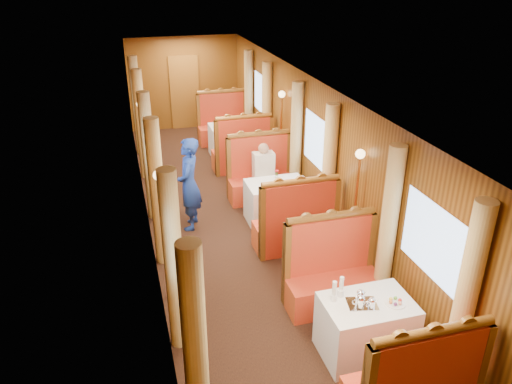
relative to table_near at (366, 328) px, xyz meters
name	(u,v)px	position (x,y,z in m)	size (l,w,h in m)	color
floor	(236,226)	(-0.75, 3.50, -0.38)	(3.00, 12.00, 0.01)	black
ceiling	(234,88)	(-0.75, 3.50, 2.12)	(3.00, 12.00, 0.01)	silver
wall_far	(184,83)	(-0.75, 9.50, 0.88)	(3.00, 2.50, 0.01)	brown
wall_left	(145,170)	(-2.25, 3.50, 0.88)	(12.00, 2.50, 0.01)	brown
wall_right	(318,153)	(0.75, 3.50, 0.88)	(12.00, 2.50, 0.01)	brown
doorway_far	(185,93)	(-0.75, 9.47, 0.62)	(0.80, 0.04, 2.00)	brown
table_near	(366,328)	(0.00, 0.00, 0.00)	(1.05, 0.72, 0.75)	white
banquette_near_aft	(332,277)	(0.00, 1.01, 0.05)	(1.30, 0.55, 1.34)	#AC1413
table_mid	(276,202)	(0.00, 3.50, 0.00)	(1.05, 0.72, 0.75)	white
banquette_mid_fwd	(295,226)	(0.00, 2.49, 0.05)	(1.30, 0.55, 1.34)	#AC1413
banquette_mid_aft	(261,178)	(0.00, 4.51, 0.05)	(1.30, 0.55, 1.34)	#AC1413
table_far	(232,140)	(0.00, 7.00, 0.00)	(1.05, 0.72, 0.75)	white
banquette_far_fwd	(242,153)	(0.00, 5.99, 0.05)	(1.30, 0.55, 1.34)	#AC1413
banquette_far_aft	(223,126)	(0.00, 8.01, 0.05)	(1.30, 0.55, 1.34)	#AC1413
tea_tray	(362,304)	(-0.09, -0.01, 0.38)	(0.34, 0.26, 0.01)	silver
teapot_left	(360,303)	(-0.15, -0.07, 0.44)	(0.17, 0.12, 0.13)	silver
teapot_right	(371,305)	(-0.03, -0.11, 0.43)	(0.14, 0.10, 0.11)	silver
teapot_back	(360,298)	(-0.10, 0.03, 0.44)	(0.16, 0.12, 0.13)	silver
fruit_plate	(395,302)	(0.28, -0.10, 0.39)	(0.24, 0.24, 0.05)	white
cup_inboard	(334,293)	(-0.38, 0.14, 0.48)	(0.08, 0.08, 0.26)	white
cup_outboard	(341,288)	(-0.26, 0.20, 0.48)	(0.08, 0.08, 0.26)	white
rose_vase_mid	(277,174)	(0.00, 3.52, 0.55)	(0.06, 0.06, 0.36)	silver
rose_vase_far	(230,118)	(-0.03, 7.04, 0.55)	(0.06, 0.06, 0.36)	silver
window_left_near	(171,283)	(-2.24, 0.00, 1.07)	(1.20, 0.90, 0.01)	#8BADD9
curtain_left_near_a	(196,357)	(-2.13, -0.78, 0.80)	(0.22, 0.22, 2.35)	tan
curtain_left_near_b	(174,263)	(-2.13, 0.78, 0.80)	(0.22, 0.22, 2.35)	tan
window_right_near	(433,242)	(0.74, 0.00, 1.07)	(1.20, 0.90, 0.01)	#8BADD9
curtain_right_near_a	(465,304)	(0.63, -0.78, 0.80)	(0.22, 0.22, 2.35)	tan
curtain_right_near_b	(388,231)	(0.63, 0.78, 0.80)	(0.22, 0.22, 2.35)	tan
window_left_mid	(145,159)	(-2.24, 3.50, 1.07)	(1.20, 0.90, 0.01)	#8BADD9
curtain_left_mid_a	(157,194)	(-2.13, 2.72, 0.80)	(0.22, 0.22, 2.35)	tan
curtain_left_mid_b	(149,157)	(-2.13, 4.28, 0.80)	(0.22, 0.22, 2.35)	tan
window_right_mid	(317,142)	(0.74, 3.50, 1.07)	(1.20, 0.90, 0.01)	#8BADD9
curtain_right_mid_a	(328,174)	(0.63, 2.72, 0.80)	(0.22, 0.22, 2.35)	tan
curtain_right_mid_b	(296,143)	(0.63, 4.28, 0.80)	(0.22, 0.22, 2.35)	tan
window_left_far	(133,103)	(-2.24, 7.00, 1.07)	(1.20, 0.90, 0.01)	#8BADD9
curtain_left_far_a	(141,125)	(-2.13, 6.22, 0.80)	(0.22, 0.22, 2.35)	tan
curtain_left_far_b	(137,106)	(-2.13, 7.78, 0.80)	(0.22, 0.22, 2.35)	tan
window_right_far	(262,94)	(0.74, 7.00, 1.07)	(1.20, 0.90, 0.01)	#8BADD9
curtain_right_far_a	(267,115)	(0.63, 6.22, 0.80)	(0.22, 0.22, 2.35)	tan
curtain_right_far_b	(249,98)	(0.63, 7.78, 0.80)	(0.22, 0.22, 2.35)	tan
sconce_left_fore	(162,210)	(-2.15, 1.75, 1.01)	(0.14, 0.14, 1.95)	#BF8C3F
sconce_right_fore	(357,186)	(0.65, 1.75, 1.01)	(0.14, 0.14, 1.95)	#BF8C3F
sconce_left_aft	(143,130)	(-2.15, 5.25, 1.01)	(0.14, 0.14, 1.95)	#BF8C3F
sconce_right_aft	(281,118)	(0.65, 5.25, 1.01)	(0.14, 0.14, 1.95)	#BF8C3F
steward	(189,184)	(-1.52, 3.70, 0.45)	(0.60, 0.40, 1.66)	navy
passenger	(264,167)	(0.00, 4.30, 0.37)	(0.40, 0.44, 0.76)	beige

